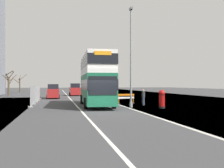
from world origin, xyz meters
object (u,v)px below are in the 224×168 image
at_px(lamppost_foreground, 131,60).
at_px(pedestrian_at_kerb, 143,97).
at_px(red_pillar_postbox, 162,98).
at_px(car_oncoming_near, 53,92).
at_px(car_receding_mid, 75,90).
at_px(roadworks_barrier, 126,97).
at_px(double_decker_bus, 96,79).

xyz_separation_m(lamppost_foreground, pedestrian_at_kerb, (1.99, 2.27, -3.62)).
bearing_deg(lamppost_foreground, pedestrian_at_kerb, 48.77).
height_order(red_pillar_postbox, pedestrian_at_kerb, red_pillar_postbox).
distance_m(car_oncoming_near, car_receding_mid, 9.88).
height_order(lamppost_foreground, roadworks_barrier, lamppost_foreground).
distance_m(roadworks_barrier, car_oncoming_near, 15.12).
xyz_separation_m(car_receding_mid, pedestrian_at_kerb, (5.40, -24.13, -0.27)).
height_order(red_pillar_postbox, car_oncoming_near, car_oncoming_near).
bearing_deg(lamppost_foreground, double_decker_bus, 138.93).
relative_size(double_decker_bus, roadworks_barrier, 5.57).
distance_m(double_decker_bus, roadworks_barrier, 4.63).
bearing_deg(roadworks_barrier, double_decker_bus, -151.69).
bearing_deg(car_receding_mid, pedestrian_at_kerb, -77.39).
relative_size(double_decker_bus, lamppost_foreground, 1.15).
xyz_separation_m(double_decker_bus, car_receding_mid, (-0.48, 23.84, -1.60)).
height_order(red_pillar_postbox, car_receding_mid, car_receding_mid).
bearing_deg(double_decker_bus, lamppost_foreground, -41.07).
xyz_separation_m(red_pillar_postbox, roadworks_barrier, (-1.75, 5.90, -0.21)).
bearing_deg(pedestrian_at_kerb, roadworks_barrier, 118.58).
relative_size(lamppost_foreground, roadworks_barrier, 4.83).
bearing_deg(double_decker_bus, roadworks_barrier, 28.31).
bearing_deg(car_receding_mid, double_decker_bus, -88.86).
bearing_deg(car_oncoming_near, car_receding_mid, 66.67).
distance_m(double_decker_bus, lamppost_foreground, 4.27).
bearing_deg(red_pillar_postbox, car_receding_mid, 102.02).
relative_size(lamppost_foreground, pedestrian_at_kerb, 5.75).
xyz_separation_m(lamppost_foreground, roadworks_barrier, (0.75, 4.54, -3.74)).
height_order(lamppost_foreground, car_receding_mid, lamppost_foreground).
xyz_separation_m(double_decker_bus, red_pillar_postbox, (5.43, -3.92, -1.77)).
relative_size(lamppost_foreground, red_pillar_postbox, 5.64).
height_order(double_decker_bus, car_receding_mid, double_decker_bus).
xyz_separation_m(roadworks_barrier, car_oncoming_near, (-8.07, 12.78, 0.33)).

